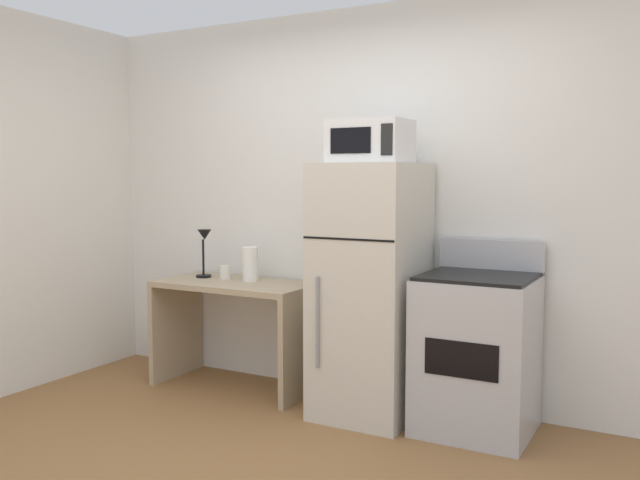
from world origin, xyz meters
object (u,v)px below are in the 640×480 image
(desk, at_px, (236,314))
(refrigerator, at_px, (371,290))
(paper_towel_roll, at_px, (250,264))
(coffee_mug, at_px, (225,272))
(desk_lamp, at_px, (204,245))
(oven_range, at_px, (476,352))
(microwave, at_px, (370,142))

(desk, distance_m, refrigerator, 1.09)
(paper_towel_roll, distance_m, refrigerator, 1.00)
(paper_towel_roll, bearing_deg, refrigerator, -7.55)
(coffee_mug, bearing_deg, paper_towel_roll, -0.46)
(desk_lamp, relative_size, refrigerator, 0.23)
(paper_towel_roll, xyz_separation_m, refrigerator, (0.99, -0.13, -0.09))
(desk, relative_size, oven_range, 1.02)
(desk, xyz_separation_m, refrigerator, (1.06, -0.05, 0.26))
(oven_range, bearing_deg, desk, 179.45)
(desk, distance_m, desk_lamp, 0.56)
(desk_lamp, height_order, paper_towel_roll, desk_lamp)
(desk_lamp, height_order, refrigerator, refrigerator)
(refrigerator, bearing_deg, coffee_mug, 173.75)
(refrigerator, xyz_separation_m, microwave, (0.00, -0.02, 0.91))
(paper_towel_roll, bearing_deg, desk, -129.72)
(desk, relative_size, refrigerator, 0.72)
(desk, bearing_deg, desk_lamp, 171.31)
(coffee_mug, height_order, paper_towel_roll, paper_towel_roll)
(desk_lamp, height_order, microwave, microwave)
(desk_lamp, distance_m, microwave, 1.54)
(desk, xyz_separation_m, coffee_mug, (-0.15, 0.09, 0.28))
(paper_towel_roll, distance_m, oven_range, 1.70)
(paper_towel_roll, bearing_deg, coffee_mug, 179.54)
(desk_lamp, xyz_separation_m, paper_towel_roll, (0.38, 0.04, -0.12))
(refrigerator, bearing_deg, desk, 177.47)
(coffee_mug, relative_size, microwave, 0.21)
(microwave, bearing_deg, coffee_mug, 172.76)
(desk, xyz_separation_m, oven_range, (1.72, -0.02, -0.05))
(refrigerator, distance_m, oven_range, 0.73)
(desk, relative_size, desk_lamp, 3.18)
(paper_towel_roll, bearing_deg, microwave, -8.75)
(desk, distance_m, coffee_mug, 0.33)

